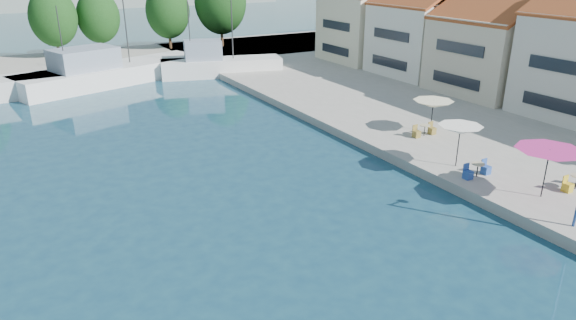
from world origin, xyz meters
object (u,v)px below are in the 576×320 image
umbrella_pink (549,154)px  umbrella_cream (433,104)px  umbrella_white (460,130)px  trawler_03 (109,73)px  trawler_04 (219,66)px

umbrella_pink → umbrella_cream: size_ratio=1.21×
umbrella_pink → umbrella_white: (-0.62, 5.05, -0.07)m
trawler_03 → umbrella_white: size_ratio=7.92×
trawler_04 → umbrella_cream: trawler_04 is taller
trawler_03 → umbrella_cream: trawler_03 is taller
trawler_03 → umbrella_cream: size_ratio=7.22×
trawler_03 → umbrella_cream: 32.66m
trawler_04 → umbrella_pink: bearing=-71.5°
umbrella_cream → umbrella_white: bearing=-121.3°
trawler_04 → umbrella_cream: bearing=-64.6°
umbrella_pink → umbrella_cream: (2.71, 10.51, -0.32)m
trawler_03 → umbrella_white: 36.28m
trawler_03 → umbrella_white: trawler_03 is taller
trawler_04 → umbrella_pink: trawler_04 is taller
trawler_04 → umbrella_cream: (4.71, -26.66, 1.46)m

